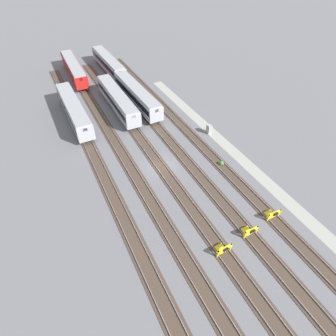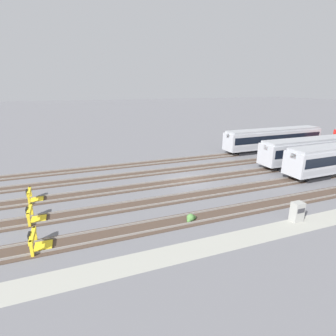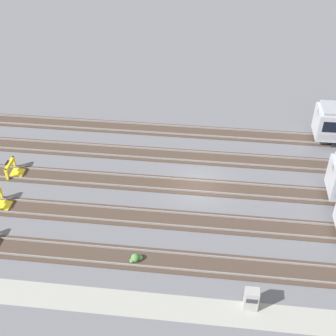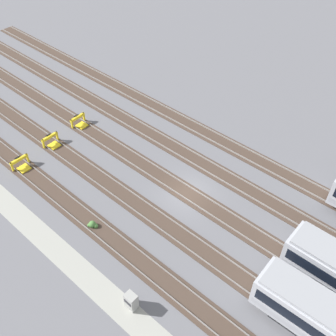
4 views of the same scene
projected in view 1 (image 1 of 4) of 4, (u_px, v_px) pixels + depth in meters
ground_plane at (161, 167)px, 40.35m from camera, size 400.00×400.00×0.00m
service_walkway at (225, 144)px, 44.45m from camera, size 54.00×2.00×0.01m
rail_track_nearest at (207, 151)px, 43.15m from camera, size 90.00×2.23×0.21m
rail_track_near_inner at (184, 158)px, 41.73m from camera, size 90.00×2.23×0.21m
rail_track_middle at (161, 167)px, 40.32m from camera, size 90.00×2.24×0.21m
rail_track_far_inner at (135, 175)px, 38.91m from camera, size 90.00×2.23×0.21m
rail_track_farthest at (108, 185)px, 37.49m from camera, size 90.00×2.23×0.21m
subway_car_front_row_leftmost at (108, 63)px, 65.30m from camera, size 18.05×3.18×3.70m
subway_car_front_row_left_inner at (117, 100)px, 51.69m from camera, size 18.00×2.84×3.70m
subway_car_front_row_centre at (137, 95)px, 53.09m from camera, size 18.06×3.27×3.70m
subway_car_front_row_right_inner at (74, 110)px, 48.83m from camera, size 18.03×3.02×3.70m
subway_car_front_row_rightmost at (74, 69)px, 62.75m from camera, size 18.05×3.19×3.70m
bumper_stop_nearest_track at (272, 214)px, 33.11m from camera, size 1.36×2.00×1.22m
bumper_stop_near_inner_track at (249, 231)px, 31.28m from camera, size 1.34×2.00×1.22m
bumper_stop_middle_track at (223, 249)px, 29.54m from camera, size 1.37×2.01×1.22m
electrical_cabinet at (209, 129)px, 46.38m from camera, size 0.90×0.73×1.60m
weed_clump at (221, 163)px, 40.61m from camera, size 0.92×0.70×0.64m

